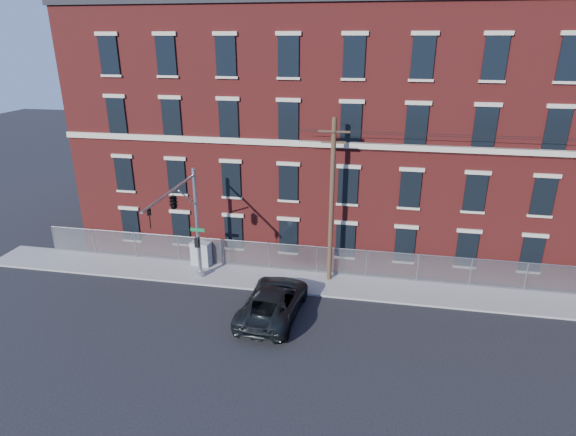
# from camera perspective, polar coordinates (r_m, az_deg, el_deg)

# --- Properties ---
(ground) EXTENTS (140.00, 140.00, 0.00)m
(ground) POSITION_cam_1_polar(r_m,az_deg,el_deg) (25.39, -1.01, -13.06)
(ground) COLOR black
(ground) RESTS_ON ground
(sidewalk) EXTENTS (65.00, 3.00, 0.12)m
(sidewalk) POSITION_cam_1_polar(r_m,az_deg,el_deg) (30.25, 24.26, -8.96)
(sidewalk) COLOR gray
(sidewalk) RESTS_ON ground
(mill_building) EXTENTS (55.30, 14.32, 16.30)m
(mill_building) POSITION_cam_1_polar(r_m,az_deg,el_deg) (35.91, 23.15, 9.59)
(mill_building) COLOR maroon
(mill_building) RESTS_ON ground
(chain_link_fence) EXTENTS (59.06, 0.06, 1.85)m
(chain_link_fence) POSITION_cam_1_polar(r_m,az_deg,el_deg) (30.92, 24.03, -6.17)
(chain_link_fence) COLOR #A5A8AD
(chain_link_fence) RESTS_ON ground
(traffic_signal_mast) EXTENTS (0.90, 6.75, 7.00)m
(traffic_signal_mast) POSITION_cam_1_polar(r_m,az_deg,el_deg) (26.51, -12.93, 0.98)
(traffic_signal_mast) COLOR #9EA0A5
(traffic_signal_mast) RESTS_ON ground
(utility_pole_near) EXTENTS (1.80, 0.28, 10.00)m
(utility_pole_near) POSITION_cam_1_polar(r_m,az_deg,el_deg) (27.76, 5.29, 2.24)
(utility_pole_near) COLOR #402F20
(utility_pole_near) RESTS_ON ground
(pickup_truck) EXTENTS (3.31, 6.37, 1.72)m
(pickup_truck) POSITION_cam_1_polar(r_m,az_deg,el_deg) (25.98, -1.79, -9.97)
(pickup_truck) COLOR black
(pickup_truck) RESTS_ON ground
(utility_cabinet) EXTENTS (1.36, 0.81, 1.60)m
(utility_cabinet) POSITION_cam_1_polar(r_m,az_deg,el_deg) (31.63, -10.44, -4.25)
(utility_cabinet) COLOR gray
(utility_cabinet) RESTS_ON sidewalk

